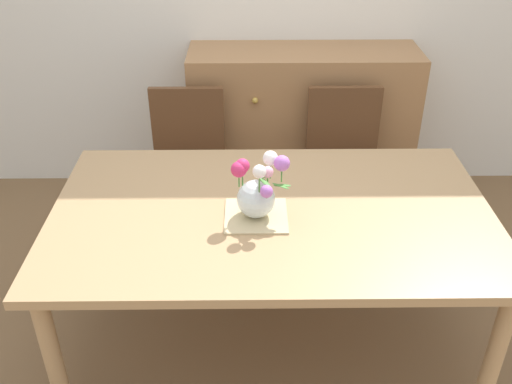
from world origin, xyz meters
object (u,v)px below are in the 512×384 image
(flower_vase, at_px, (257,191))
(dining_table, at_px, (272,224))
(chair_right, at_px, (344,156))
(dresser, at_px, (301,127))
(chair_left, at_px, (188,157))

(flower_vase, bearing_deg, dining_table, 37.05)
(chair_right, distance_m, dresser, 0.48)
(chair_left, relative_size, flower_vase, 3.44)
(dining_table, bearing_deg, chair_left, 116.68)
(chair_left, relative_size, chair_right, 1.00)
(chair_right, height_order, dresser, dresser)
(chair_left, height_order, flower_vase, flower_vase)
(chair_right, bearing_deg, dresser, -64.18)
(dresser, bearing_deg, flower_vase, -102.39)
(dining_table, relative_size, flower_vase, 7.16)
(dresser, bearing_deg, chair_right, -64.18)
(flower_vase, bearing_deg, dresser, 77.61)
(dining_table, height_order, chair_left, chair_left)
(dresser, bearing_deg, dining_table, -100.23)
(chair_left, bearing_deg, flower_vase, 112.34)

